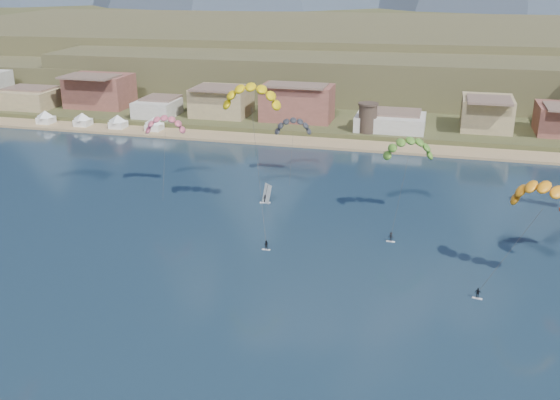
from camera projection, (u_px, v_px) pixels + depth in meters
The scene contains 13 objects.
ground at pixel (218, 356), 81.53m from camera, with size 2400.00×2400.00×0.00m, color black.
beach at pixel (345, 144), 177.78m from camera, with size 2200.00×12.00×0.90m.
land at pixel (420, 20), 590.49m from camera, with size 2200.00×900.00×4.00m.
foothills at pixel (439, 57), 284.46m from camera, with size 940.00×210.00×18.00m.
town at pixel (228, 99), 198.94m from camera, with size 400.00×24.00×12.00m.
watchtower at pixel (368, 118), 181.77m from camera, with size 5.82×5.82×8.60m.
beach_tents at pixel (99, 117), 194.32m from camera, with size 43.40×6.40×5.00m.
kitesurfer_yellow at pixel (251, 93), 118.50m from camera, with size 13.61×18.31×29.56m.
kitesurfer_orange at pixel (546, 191), 96.06m from camera, with size 15.43×13.29×19.44m.
kitesurfer_green at pixel (409, 146), 121.55m from camera, with size 10.79×16.51×19.23m.
distant_kite_pink at pixel (165, 121), 137.29m from camera, with size 9.72×6.96×18.59m.
distant_kite_dark at pixel (293, 123), 147.47m from camera, with size 9.62×6.85×16.04m.
windsurfer at pixel (266, 197), 133.93m from camera, with size 2.40×2.63×4.12m.
Camera 1 is at (24.92, -65.38, 47.11)m, focal length 40.70 mm.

